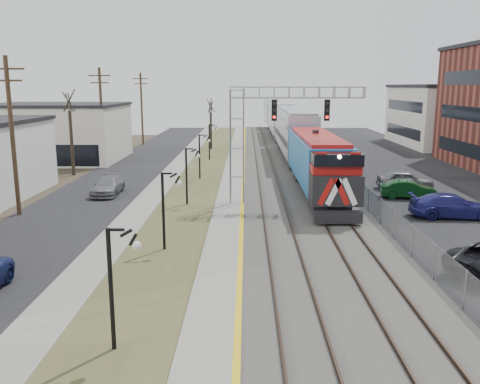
{
  "coord_description": "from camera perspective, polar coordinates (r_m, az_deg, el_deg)",
  "views": [
    {
      "loc": [
        0.15,
        -6.59,
        8.16
      ],
      "look_at": [
        -0.18,
        20.04,
        2.6
      ],
      "focal_mm": 38.0,
      "sensor_mm": 36.0,
      "label": 1
    }
  ],
  "objects": [
    {
      "name": "street_west",
      "position": [
        43.95,
        -14.67,
        0.73
      ],
      "size": [
        7.0,
        120.0,
        0.04
      ],
      "primitive_type": "cube",
      "color": "black",
      "rests_on": "ground"
    },
    {
      "name": "sidewalk",
      "position": [
        42.97,
        -8.87,
        0.76
      ],
      "size": [
        2.0,
        120.0,
        0.08
      ],
      "primitive_type": "cube",
      "color": "gray",
      "rests_on": "ground"
    },
    {
      "name": "grass_median",
      "position": [
        42.58,
        -4.89,
        0.75
      ],
      "size": [
        4.0,
        120.0,
        0.06
      ],
      "primitive_type": "cube",
      "color": "#484D29",
      "rests_on": "ground"
    },
    {
      "name": "platform",
      "position": [
        42.37,
        -0.85,
        0.86
      ],
      "size": [
        2.0,
        120.0,
        0.24
      ],
      "primitive_type": "cube",
      "color": "gray",
      "rests_on": "ground"
    },
    {
      "name": "ballast_bed",
      "position": [
        42.54,
        5.9,
        0.81
      ],
      "size": [
        8.0,
        120.0,
        0.2
      ],
      "primitive_type": "cube",
      "color": "#595651",
      "rests_on": "ground"
    },
    {
      "name": "parking_lot",
      "position": [
        45.24,
        21.21,
        0.62
      ],
      "size": [
        16.0,
        120.0,
        0.04
      ],
      "primitive_type": "cube",
      "color": "black",
      "rests_on": "ground"
    },
    {
      "name": "platform_edge",
      "position": [
        42.34,
        0.34,
        1.02
      ],
      "size": [
        0.24,
        120.0,
        0.01
      ],
      "primitive_type": "cube",
      "color": "gold",
      "rests_on": "platform"
    },
    {
      "name": "track_near",
      "position": [
        42.37,
        3.21,
        1.05
      ],
      "size": [
        1.58,
        120.0,
        0.15
      ],
      "color": "#2D2119",
      "rests_on": "ballast_bed"
    },
    {
      "name": "track_far",
      "position": [
        42.67,
        7.91,
        1.03
      ],
      "size": [
        1.58,
        120.0,
        0.15
      ],
      "color": "#2D2119",
      "rests_on": "ballast_bed"
    },
    {
      "name": "train",
      "position": [
        73.48,
        4.94,
        7.67
      ],
      "size": [
        3.0,
        85.85,
        5.33
      ],
      "color": "#145EA2",
      "rests_on": "ground"
    },
    {
      "name": "signal_gantry",
      "position": [
        34.69,
        2.51,
        7.53
      ],
      "size": [
        9.0,
        1.07,
        8.15
      ],
      "color": "gray",
      "rests_on": "ground"
    },
    {
      "name": "lampposts",
      "position": [
        25.96,
        -8.51,
        -2.07
      ],
      "size": [
        0.14,
        62.14,
        4.0
      ],
      "color": "black",
      "rests_on": "ground"
    },
    {
      "name": "utility_poles",
      "position": [
        34.96,
        -24.18,
        5.58
      ],
      "size": [
        0.28,
        80.28,
        10.0
      ],
      "color": "#4C3823",
      "rests_on": "ground"
    },
    {
      "name": "fence",
      "position": [
        42.99,
        11.5,
        1.7
      ],
      "size": [
        0.04,
        120.0,
        1.6
      ],
      "primitive_type": "cube",
      "color": "gray",
      "rests_on": "ground"
    },
    {
      "name": "bare_trees",
      "position": [
        47.58,
        -14.96,
        4.81
      ],
      "size": [
        12.3,
        42.3,
        5.95
      ],
      "color": "#382D23",
      "rests_on": "ground"
    },
    {
      "name": "car_lot_d",
      "position": [
        34.58,
        22.67,
        -1.51
      ],
      "size": [
        5.27,
        2.38,
        1.5
      ],
      "primitive_type": "imported",
      "rotation": [
        0.0,
        0.0,
        1.52
      ],
      "color": "navy",
      "rests_on": "ground"
    },
    {
      "name": "car_lot_e",
      "position": [
        42.86,
        18.05,
        1.26
      ],
      "size": [
        4.49,
        1.95,
        1.51
      ],
      "primitive_type": "imported",
      "rotation": [
        0.0,
        0.0,
        1.53
      ],
      "color": "slate",
      "rests_on": "ground"
    },
    {
      "name": "car_lot_f",
      "position": [
        39.42,
        18.37,
        0.21
      ],
      "size": [
        4.14,
        1.96,
        1.31
      ],
      "primitive_type": "imported",
      "rotation": [
        0.0,
        0.0,
        1.42
      ],
      "color": "#0B3712",
      "rests_on": "ground"
    },
    {
      "name": "car_street_b",
      "position": [
        40.05,
        -14.63,
        0.64
      ],
      "size": [
        1.97,
        4.68,
        1.35
      ],
      "primitive_type": "imported",
      "rotation": [
        0.0,
        0.0,
        0.02
      ],
      "color": "slate",
      "rests_on": "ground"
    }
  ]
}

